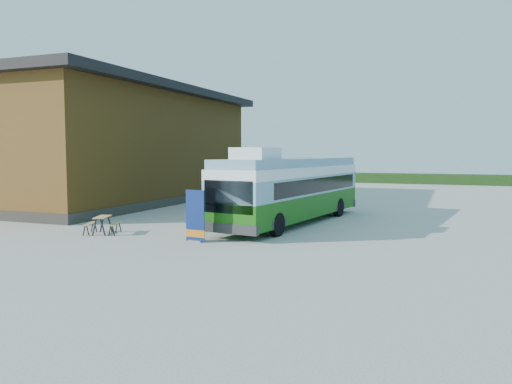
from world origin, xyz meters
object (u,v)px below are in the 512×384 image
at_px(bus, 292,187).
at_px(person_b, 225,199).
at_px(picnic_table, 102,221).
at_px(slurry_tanker, 262,177).
at_px(person_a, 220,191).
at_px(banner, 195,221).

distance_m(bus, person_b, 4.88).
bearing_deg(picnic_table, slurry_tanker, 72.43).
height_order(person_b, slurry_tanker, slurry_tanker).
xyz_separation_m(person_a, person_b, (2.55, -4.73, 0.01)).
xyz_separation_m(bus, picnic_table, (-6.19, -5.81, -1.13)).
xyz_separation_m(person_b, slurry_tanker, (-2.85, 13.21, 0.48)).
bearing_deg(picnic_table, bus, 22.78).
bearing_deg(bus, picnic_table, -128.98).
height_order(banner, person_b, banner).
height_order(picnic_table, person_a, person_a).
distance_m(bus, slurry_tanker, 16.83).
distance_m(banner, person_b, 8.40).
bearing_deg(bus, person_a, 143.76).
height_order(bus, person_b, bus).
bearing_deg(banner, slurry_tanker, 112.05).
xyz_separation_m(person_a, slurry_tanker, (-0.30, 8.48, 0.49)).
bearing_deg(banner, picnic_table, -175.03).
bearing_deg(banner, person_b, 115.37).
bearing_deg(bus, banner, -99.25).
height_order(banner, person_a, banner).
bearing_deg(person_b, picnic_table, 23.28).
relative_size(bus, person_a, 7.16).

